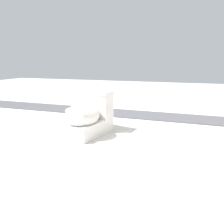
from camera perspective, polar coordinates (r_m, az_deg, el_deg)
The scene contains 3 objects.
ground_plane at distance 2.70m, azimuth -6.95°, elevation -5.75°, with size 14.00×14.00×0.00m, color beige.
gravel_strip at distance 3.61m, azimuth 8.30°, elevation -0.78°, with size 0.56×8.00×0.01m, color #4C4C51.
toilet at distance 2.62m, azimuth -6.26°, elevation -1.22°, with size 0.70×0.51×0.52m.
Camera 1 is at (2.29, 1.12, 0.87)m, focal length 35.00 mm.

